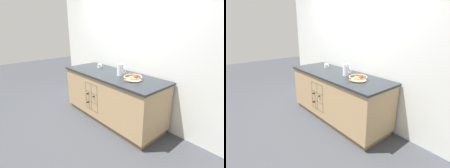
# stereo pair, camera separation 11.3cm
# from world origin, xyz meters

# --- Properties ---
(ground_plane) EXTENTS (14.00, 14.00, 0.00)m
(ground_plane) POSITION_xyz_m (0.00, 0.00, 0.00)
(ground_plane) COLOR #383A3F
(back_wall) EXTENTS (4.46, 0.06, 2.55)m
(back_wall) POSITION_xyz_m (0.00, 0.43, 1.27)
(back_wall) COLOR silver
(back_wall) RESTS_ON ground_plane
(kitchen_island) EXTENTS (2.10, 0.78, 0.90)m
(kitchen_island) POSITION_xyz_m (-0.00, -0.00, 0.45)
(kitchen_island) COLOR olive
(kitchen_island) RESTS_ON ground_plane
(fruit_bowl) EXTENTS (0.30, 0.30, 0.09)m
(fruit_bowl) POSITION_xyz_m (0.52, -0.01, 0.94)
(fruit_bowl) COLOR tan
(fruit_bowl) RESTS_ON kitchen_island
(white_pitcher) EXTENTS (0.18, 0.12, 0.20)m
(white_pitcher) POSITION_xyz_m (0.18, 0.04, 1.00)
(white_pitcher) COLOR white
(white_pitcher) RESTS_ON kitchen_island
(ceramic_mug) EXTENTS (0.12, 0.09, 0.08)m
(ceramic_mug) POSITION_xyz_m (-0.51, 0.12, 0.94)
(ceramic_mug) COLOR white
(ceramic_mug) RESTS_ON kitchen_island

